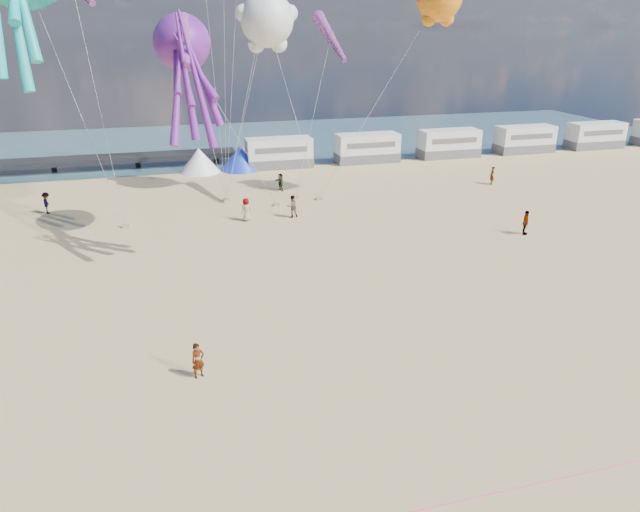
# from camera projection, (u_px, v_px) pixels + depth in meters

# --- Properties ---
(ground) EXTENTS (120.00, 120.00, 0.00)m
(ground) POSITION_uv_depth(u_px,v_px,m) (334.00, 415.00, 21.23)
(ground) COLOR #D5B87B
(ground) RESTS_ON ground
(water) EXTENTS (120.00, 120.00, 0.00)m
(water) POSITION_uv_depth(u_px,v_px,m) (208.00, 143.00, 70.43)
(water) COLOR #345664
(water) RESTS_ON ground
(motorhome_0) EXTENTS (6.60, 2.50, 3.00)m
(motorhome_0) POSITION_uv_depth(u_px,v_px,m) (279.00, 153.00, 57.92)
(motorhome_0) COLOR silver
(motorhome_0) RESTS_ON ground
(motorhome_1) EXTENTS (6.60, 2.50, 3.00)m
(motorhome_1) POSITION_uv_depth(u_px,v_px,m) (367.00, 148.00, 60.22)
(motorhome_1) COLOR silver
(motorhome_1) RESTS_ON ground
(motorhome_2) EXTENTS (6.60, 2.50, 3.00)m
(motorhome_2) POSITION_uv_depth(u_px,v_px,m) (449.00, 143.00, 62.53)
(motorhome_2) COLOR silver
(motorhome_2) RESTS_ON ground
(motorhome_3) EXTENTS (6.60, 2.50, 3.00)m
(motorhome_3) POSITION_uv_depth(u_px,v_px,m) (525.00, 139.00, 64.84)
(motorhome_3) COLOR silver
(motorhome_3) RESTS_ON ground
(motorhome_4) EXTENTS (6.60, 2.50, 3.00)m
(motorhome_4) POSITION_uv_depth(u_px,v_px,m) (595.00, 135.00, 67.15)
(motorhome_4) COLOR silver
(motorhome_4) RESTS_ON ground
(tent_white) EXTENTS (4.00, 4.00, 2.40)m
(tent_white) POSITION_uv_depth(u_px,v_px,m) (199.00, 160.00, 56.08)
(tent_white) COLOR white
(tent_white) RESTS_ON ground
(tent_blue) EXTENTS (4.00, 4.00, 2.40)m
(tent_blue) POSITION_uv_depth(u_px,v_px,m) (240.00, 158.00, 57.06)
(tent_blue) COLOR #1933CC
(tent_blue) RESTS_ON ground
(standing_person) EXTENTS (0.66, 0.56, 1.55)m
(standing_person) POSITION_uv_depth(u_px,v_px,m) (198.00, 360.00, 23.29)
(standing_person) COLOR tan
(standing_person) RESTS_ON ground
(beachgoer_0) EXTENTS (0.75, 0.70, 1.72)m
(beachgoer_0) POSITION_uv_depth(u_px,v_px,m) (246.00, 210.00, 42.15)
(beachgoer_0) COLOR #7F6659
(beachgoer_0) RESTS_ON ground
(beachgoer_1) EXTENTS (0.90, 0.65, 1.71)m
(beachgoer_1) POSITION_uv_depth(u_px,v_px,m) (292.00, 206.00, 42.92)
(beachgoer_1) COLOR #7F6659
(beachgoer_1) RESTS_ON ground
(beachgoer_2) EXTENTS (0.68, 0.85, 1.66)m
(beachgoer_2) POSITION_uv_depth(u_px,v_px,m) (47.00, 203.00, 43.83)
(beachgoer_2) COLOR #7F6659
(beachgoer_2) RESTS_ON ground
(beachgoer_3) EXTENTS (1.23, 1.23, 1.72)m
(beachgoer_3) POSITION_uv_depth(u_px,v_px,m) (526.00, 223.00, 39.34)
(beachgoer_3) COLOR #7F6659
(beachgoer_3) RESTS_ON ground
(beachgoer_4) EXTENTS (0.66, 0.97, 1.53)m
(beachgoer_4) POSITION_uv_depth(u_px,v_px,m) (280.00, 182.00, 49.93)
(beachgoer_4) COLOR #7F6659
(beachgoer_4) RESTS_ON ground
(beachgoer_5) EXTENTS (0.80, 1.59, 1.64)m
(beachgoer_5) POSITION_uv_depth(u_px,v_px,m) (492.00, 176.00, 51.89)
(beachgoer_5) COLOR #7F6659
(beachgoer_5) RESTS_ON ground
(sandbag_a) EXTENTS (0.50, 0.35, 0.22)m
(sandbag_a) POSITION_uv_depth(u_px,v_px,m) (126.00, 226.00, 40.99)
(sandbag_a) COLOR gray
(sandbag_a) RESTS_ON ground
(sandbag_b) EXTENTS (0.50, 0.35, 0.22)m
(sandbag_b) POSITION_uv_depth(u_px,v_px,m) (276.00, 205.00, 45.91)
(sandbag_b) COLOR gray
(sandbag_b) RESTS_ON ground
(sandbag_c) EXTENTS (0.50, 0.35, 0.22)m
(sandbag_c) POSITION_uv_depth(u_px,v_px,m) (319.00, 199.00, 47.50)
(sandbag_c) COLOR gray
(sandbag_c) RESTS_ON ground
(sandbag_d) EXTENTS (0.50, 0.35, 0.22)m
(sandbag_d) POSITION_uv_depth(u_px,v_px,m) (296.00, 197.00, 47.90)
(sandbag_d) COLOR gray
(sandbag_d) RESTS_ON ground
(sandbag_e) EXTENTS (0.50, 0.35, 0.22)m
(sandbag_e) POSITION_uv_depth(u_px,v_px,m) (226.00, 199.00, 47.26)
(sandbag_e) COLOR gray
(sandbag_e) RESTS_ON ground
(kite_octopus_purple) EXTENTS (6.18, 9.08, 9.56)m
(kite_octopus_purple) POSITION_uv_depth(u_px,v_px,m) (182.00, 42.00, 34.57)
(kite_octopus_purple) COLOR #691D89
(kite_panda) EXTENTS (6.09, 5.88, 7.10)m
(kite_panda) POSITION_uv_depth(u_px,v_px,m) (267.00, 19.00, 43.82)
(kite_panda) COLOR silver
(windsock_mid) EXTENTS (1.26, 6.87, 6.84)m
(windsock_mid) POSITION_uv_depth(u_px,v_px,m) (331.00, 38.00, 41.55)
(windsock_mid) COLOR red
(windsock_right) EXTENTS (1.11, 4.91, 4.88)m
(windsock_right) POSITION_uv_depth(u_px,v_px,m) (185.00, 41.00, 31.75)
(windsock_right) COLOR red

